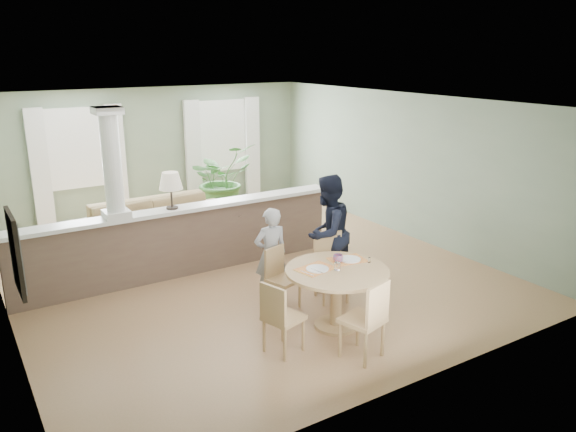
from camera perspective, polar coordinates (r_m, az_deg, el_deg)
ground at (r=9.37m, az=-4.82°, el=-5.14°), size 8.00×8.00×0.00m
room_shell at (r=9.41m, az=-7.01°, el=6.37°), size 7.02×8.02×2.71m
pony_wall at (r=8.93m, az=-11.14°, el=-1.69°), size 5.32×0.38×2.70m
sofa at (r=10.47m, az=-13.16°, el=-0.78°), size 2.86×1.17×0.83m
houseplant at (r=12.25m, az=-6.82°, el=3.75°), size 1.64×1.51×1.53m
dining_table at (r=7.20m, az=4.96°, el=-6.59°), size 1.32×1.32×0.90m
chair_far_boy at (r=7.79m, az=-0.81°, el=-6.00°), size 0.48×0.48×0.85m
chair_far_man at (r=8.06m, az=4.30°, el=-4.76°), size 0.54×0.54×0.97m
chair_near at (r=6.55m, az=8.13°, el=-10.12°), size 0.54×0.54×0.97m
chair_side at (r=6.62m, az=-0.86°, el=-10.04°), size 0.50×0.50×0.90m
child_person at (r=7.93m, az=-1.77°, el=-3.93°), size 0.53×0.37×1.36m
man_person at (r=8.26m, az=4.02°, el=-1.74°), size 1.03×0.93×1.74m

